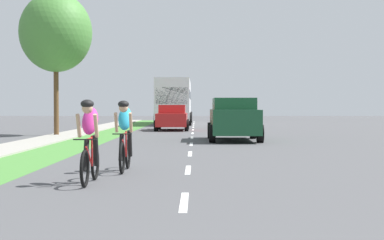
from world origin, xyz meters
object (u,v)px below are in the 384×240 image
object	(u,v)px
bus_white	(175,99)
cyclist_trailing	(125,135)
cyclist_lead	(90,141)
sedan_red	(172,117)
suv_dark_green	(234,118)
street_tree_near	(56,33)

from	to	relation	value
bus_white	cyclist_trailing	bearing A→B (deg)	-89.77
cyclist_lead	sedan_red	distance (m)	23.36
cyclist_lead	suv_dark_green	distance (m)	13.77
sedan_red	cyclist_trailing	bearing A→B (deg)	-90.44
cyclist_lead	sedan_red	xyz separation A→B (m)	(0.57, 23.35, -0.04)
cyclist_lead	sedan_red	size ratio (longest dim) A/B	0.40
suv_dark_green	cyclist_lead	bearing A→B (deg)	-105.11
cyclist_trailing	suv_dark_green	world-z (taller)	suv_dark_green
sedan_red	bus_white	distance (m)	11.71
cyclist_trailing	cyclist_lead	bearing A→B (deg)	-101.47
sedan_red	bus_white	world-z (taller)	bus_white
suv_dark_green	street_tree_near	world-z (taller)	street_tree_near
sedan_red	street_tree_near	world-z (taller)	street_tree_near
bus_white	street_tree_near	world-z (taller)	street_tree_near
street_tree_near	cyclist_lead	bearing A→B (deg)	-74.13
sedan_red	street_tree_near	distance (m)	9.31
cyclist_lead	suv_dark_green	world-z (taller)	suv_dark_green
cyclist_lead	street_tree_near	xyz separation A→B (m)	(-4.87, 17.13, 4.23)
cyclist_lead	bus_white	size ratio (longest dim) A/B	0.15
suv_dark_green	bus_white	size ratio (longest dim) A/B	0.41
street_tree_near	bus_white	bearing A→B (deg)	73.94
suv_dark_green	sedan_red	distance (m)	10.50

